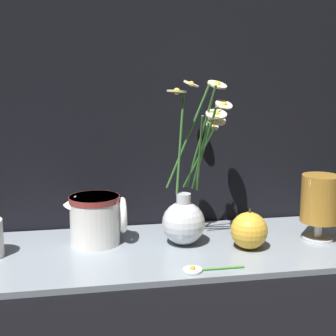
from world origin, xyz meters
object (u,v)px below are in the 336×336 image
Objects in this scene: vase_with_flowers at (185,212)px; tea_glass at (320,200)px; orange_fruit at (249,231)px; ceramic_pitcher at (96,217)px.

tea_glass is at bearing -5.77° from vase_with_flowers.
tea_glass is 0.18m from orange_fruit.
tea_glass is at bearing -7.35° from ceramic_pitcher.
orange_fruit is at bearing -23.05° from vase_with_flowers.
tea_glass reaches higher than ceramic_pitcher.
ceramic_pitcher is (-0.19, 0.03, -0.01)m from vase_with_flowers.
ceramic_pitcher is at bearing 170.21° from vase_with_flowers.
orange_fruit is (0.31, -0.09, -0.02)m from ceramic_pitcher.
vase_with_flowers is at bearing 174.23° from tea_glass.
ceramic_pitcher is 1.54× the size of orange_fruit.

